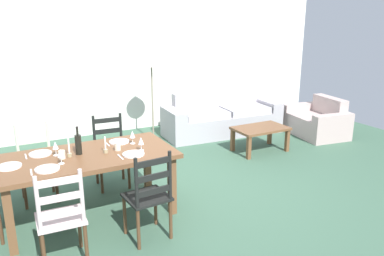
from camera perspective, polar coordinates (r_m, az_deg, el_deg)
The scene contains 29 objects.
ground_plane at distance 5.07m, azimuth 0.33°, elevation -9.81°, with size 9.60×9.60×0.02m, color #3A5B47.
wall_far at distance 7.67m, azimuth -11.67°, elevation 9.40°, with size 9.60×0.16×2.70m, color silver.
dining_table at distance 4.43m, azimuth -15.22°, elevation -4.89°, with size 1.90×0.96×0.75m.
dining_chair_near_left at distance 3.72m, azimuth -18.83°, elevation -12.53°, with size 0.44×0.42×0.96m.
dining_chair_near_right at distance 3.94m, azimuth -6.40°, elevation -10.01°, with size 0.45×0.43×0.96m.
dining_chair_far_left at distance 5.13m, azimuth -22.06°, elevation -4.82°, with size 0.42×0.40×0.96m.
dining_chair_far_right at distance 5.27m, azimuth -11.96°, elevation -3.41°, with size 0.45×0.43×0.96m.
dinner_plate_near_left at distance 4.10m, azimuth -20.64°, elevation -5.69°, with size 0.24×0.24×0.02m, color white.
fork_near_left at distance 4.09m, azimuth -22.71°, elevation -6.06°, with size 0.02×0.17×0.01m, color silver.
dinner_plate_near_right at distance 4.28m, azimuth -8.66°, elevation -3.85°, with size 0.24×0.24×0.02m, color white.
fork_near_right at distance 4.24m, azimuth -10.57°, elevation -4.23°, with size 0.02×0.17×0.01m, color silver.
dinner_plate_far_left at distance 4.57m, azimuth -21.54°, elevation -3.56°, with size 0.24×0.24×0.02m, color white.
fork_far_left at distance 4.56m, azimuth -23.40°, elevation -3.89°, with size 0.02×0.17×0.01m, color silver.
dinner_plate_far_right at distance 4.73m, azimuth -10.72°, elevation -2.00°, with size 0.24×0.24×0.02m, color white.
fork_far_right at distance 4.69m, azimuth -12.46°, elevation -2.32°, with size 0.02×0.17×0.01m, color silver.
dinner_plate_head_west at distance 4.31m, azimuth -25.46°, elevation -5.17°, with size 0.24×0.24×0.02m, color white.
wine_bottle at distance 4.40m, azimuth -16.49°, elevation -2.29°, with size 0.07×0.07×0.32m.
wine_glass_near_left at distance 4.17m, azimuth -18.90°, elevation -3.62°, with size 0.06×0.06×0.16m.
wine_glass_near_right at distance 4.37m, azimuth -7.57°, elevation -1.97°, with size 0.06×0.06×0.16m.
wine_glass_far_left at distance 4.44m, azimuth -19.60°, elevation -2.52°, with size 0.06×0.06×0.16m.
wine_glass_far_right at distance 4.63m, azimuth -8.83°, elevation -1.00°, with size 0.06×0.06×0.16m.
coffee_cup_primary at distance 4.45m, azimuth -10.97°, elevation -2.71°, with size 0.07×0.07×0.09m, color beige.
coffee_cup_secondary at distance 4.34m, azimuth -18.71°, elevation -3.76°, with size 0.07×0.07×0.09m, color beige.
candle_tall at distance 4.36m, azimuth -17.74°, elevation -3.12°, with size 0.05×0.05×0.27m.
candle_short at distance 4.39m, azimuth -12.69°, elevation -2.99°, with size 0.05×0.05×0.19m.
couch at distance 7.55m, azimuth 4.30°, elevation 1.40°, with size 2.33×0.97×0.80m.
coffee_table at distance 6.59m, azimuth 10.09°, elevation -0.44°, with size 0.90×0.56×0.42m.
armchair_upholstered at distance 7.84m, azimuth 18.20°, elevation 0.85°, with size 0.96×1.26×0.72m.
standing_lamp at distance 6.89m, azimuth -6.04°, elevation 9.41°, with size 0.40×0.40×1.64m.
Camera 1 is at (-2.18, -4.00, 2.21)m, focal length 36.00 mm.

